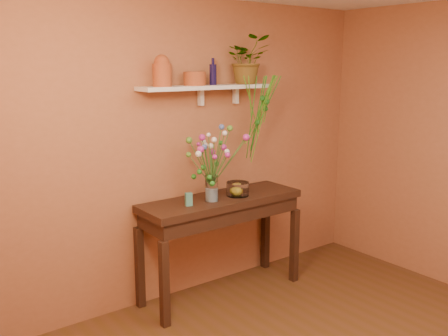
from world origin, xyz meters
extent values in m
cube|color=#A6623F|center=(0.00, 2.00, 1.35)|extent=(4.00, 0.04, 2.70)
cube|color=#A6623F|center=(-2.00, 0.00, 1.35)|extent=(0.04, 4.00, 2.70)
cube|color=#331B13|center=(0.11, 1.73, 0.90)|extent=(1.54, 0.49, 0.07)
cube|color=#331B13|center=(0.11, 1.73, 0.80)|extent=(1.48, 0.46, 0.13)
cube|color=#331B13|center=(-0.63, 1.52, 0.37)|extent=(0.07, 0.07, 0.74)
cube|color=#331B13|center=(0.84, 1.52, 0.37)|extent=(0.07, 0.07, 0.74)
cube|color=#331B13|center=(-0.63, 1.95, 0.37)|extent=(0.07, 0.07, 0.74)
cube|color=#331B13|center=(0.84, 1.95, 0.37)|extent=(0.07, 0.07, 0.74)
cube|color=white|center=(0.05, 1.87, 1.92)|extent=(1.30, 0.24, 0.04)
cube|color=white|center=(0.05, 1.97, 1.83)|extent=(0.04, 0.05, 0.15)
cube|color=white|center=(0.45, 1.97, 1.83)|extent=(0.04, 0.05, 0.15)
cylinder|color=#AA3E23|center=(-0.41, 1.85, 2.03)|extent=(0.18, 0.18, 0.19)
sphere|color=#AA3E23|center=(-0.41, 1.85, 2.14)|extent=(0.12, 0.12, 0.12)
cylinder|color=#AA3E23|center=(-0.08, 1.87, 2.00)|extent=(0.19, 0.19, 0.12)
cylinder|color=#120D36|center=(0.12, 1.87, 2.03)|extent=(0.08, 0.08, 0.18)
cylinder|color=#120D36|center=(0.12, 1.87, 2.15)|extent=(0.03, 0.03, 0.05)
imported|color=#23731E|center=(0.52, 1.88, 2.16)|extent=(0.50, 0.47, 0.45)
cylinder|color=#23731E|center=(0.46, 1.65, 1.63)|extent=(0.17, 0.41, 0.78)
cylinder|color=#41931D|center=(0.54, 1.71, 1.70)|extent=(0.13, 0.29, 0.65)
cylinder|color=#41931D|center=(0.66, 1.73, 1.80)|extent=(0.09, 0.04, 0.44)
cylinder|color=#23731E|center=(0.43, 1.63, 1.66)|extent=(0.18, 0.38, 0.72)
cylinder|color=#41931D|center=(0.58, 1.71, 1.72)|extent=(0.08, 0.30, 0.60)
cylinder|color=#41931D|center=(0.60, 1.76, 1.74)|extent=(0.03, 0.10, 0.55)
cylinder|color=#23731E|center=(0.60, 1.67, 1.76)|extent=(0.11, 0.24, 0.52)
cylinder|color=#41931D|center=(0.43, 1.73, 1.83)|extent=(0.14, 0.12, 0.39)
cylinder|color=#41931D|center=(0.59, 1.75, 1.67)|extent=(0.16, 0.14, 0.69)
cylinder|color=#23731E|center=(0.67, 1.77, 1.84)|extent=(0.14, 0.08, 0.36)
cylinder|color=#41931D|center=(0.64, 1.75, 1.83)|extent=(0.12, 0.10, 0.37)
cylinder|color=#41931D|center=(0.55, 1.70, 1.61)|extent=(0.14, 0.15, 0.81)
cylinder|color=#23731E|center=(0.44, 1.71, 1.63)|extent=(0.09, 0.23, 0.78)
cylinder|color=#41931D|center=(0.48, 1.77, 1.74)|extent=(0.28, 0.11, 0.56)
cylinder|color=#41931D|center=(0.66, 1.74, 1.79)|extent=(0.13, 0.05, 0.46)
sphere|color=#23731E|center=(0.52, 1.73, 1.59)|extent=(0.05, 0.05, 0.05)
sphere|color=#23731E|center=(0.60, 1.69, 1.78)|extent=(0.05, 0.05, 0.05)
sphere|color=#23731E|center=(0.59, 1.74, 1.81)|extent=(0.05, 0.05, 0.05)
sphere|color=#23731E|center=(0.62, 1.73, 1.71)|extent=(0.05, 0.05, 0.05)
cylinder|color=white|center=(-0.04, 1.69, 1.05)|extent=(0.11, 0.11, 0.24)
cylinder|color=silver|center=(-0.04, 1.69, 0.99)|extent=(0.10, 0.10, 0.11)
cylinder|color=#386B28|center=(-0.02, 1.59, 1.22)|extent=(0.03, 0.20, 0.30)
sphere|color=#B32993|center=(-0.01, 1.49, 1.37)|extent=(0.05, 0.05, 0.05)
cylinder|color=#386B28|center=(-0.02, 1.61, 1.31)|extent=(0.04, 0.16, 0.48)
sphere|color=silver|center=(0.00, 1.54, 1.55)|extent=(0.04, 0.04, 0.04)
cylinder|color=#386B28|center=(0.01, 1.63, 1.23)|extent=(0.09, 0.12, 0.31)
sphere|color=silver|center=(0.05, 1.58, 1.38)|extent=(0.05, 0.05, 0.05)
cylinder|color=#386B28|center=(0.07, 1.57, 1.29)|extent=(0.20, 0.24, 0.45)
sphere|color=#B32993|center=(0.17, 1.46, 1.51)|extent=(0.06, 0.06, 0.06)
cylinder|color=#386B28|center=(0.10, 1.60, 1.29)|extent=(0.26, 0.19, 0.44)
sphere|color=#589B39|center=(0.23, 1.51, 1.50)|extent=(0.05, 0.05, 0.05)
cylinder|color=#386B28|center=(0.02, 1.68, 1.24)|extent=(0.13, 0.02, 0.33)
sphere|color=#B32993|center=(0.08, 1.67, 1.40)|extent=(0.06, 0.06, 0.06)
cylinder|color=#386B28|center=(0.06, 1.68, 1.32)|extent=(0.20, 0.02, 0.50)
sphere|color=#589B39|center=(0.15, 1.67, 1.57)|extent=(0.05, 0.05, 0.05)
cylinder|color=#386B28|center=(0.05, 1.73, 1.25)|extent=(0.17, 0.10, 0.36)
sphere|color=#23731E|center=(0.13, 1.78, 1.43)|extent=(0.04, 0.04, 0.04)
cylinder|color=#386B28|center=(0.04, 1.71, 1.32)|extent=(0.15, 0.05, 0.51)
sphere|color=#4965B8|center=(0.11, 1.73, 1.58)|extent=(0.05, 0.05, 0.05)
cylinder|color=#386B28|center=(-0.01, 1.72, 1.24)|extent=(0.05, 0.08, 0.34)
sphere|color=silver|center=(0.01, 1.76, 1.41)|extent=(0.05, 0.05, 0.05)
cylinder|color=#386B28|center=(0.01, 1.75, 1.21)|extent=(0.10, 0.14, 0.28)
sphere|color=#B32993|center=(0.06, 1.81, 1.34)|extent=(0.06, 0.06, 0.06)
cylinder|color=#386B28|center=(-0.02, 1.77, 1.26)|extent=(0.03, 0.17, 0.37)
sphere|color=silver|center=(-0.01, 1.85, 1.44)|extent=(0.05, 0.05, 0.05)
cylinder|color=#386B28|center=(-0.02, 1.76, 1.24)|extent=(0.04, 0.15, 0.35)
sphere|color=silver|center=(-0.01, 1.83, 1.42)|extent=(0.05, 0.05, 0.05)
cylinder|color=#386B28|center=(-0.04, 1.78, 1.25)|extent=(0.02, 0.19, 0.35)
sphere|color=#B32993|center=(-0.05, 1.87, 1.42)|extent=(0.04, 0.04, 0.04)
cylinder|color=#386B28|center=(-0.10, 1.76, 1.27)|extent=(0.14, 0.15, 0.40)
sphere|color=#589B39|center=(-0.17, 1.83, 1.47)|extent=(0.06, 0.06, 0.06)
cylinder|color=#386B28|center=(-0.06, 1.71, 1.29)|extent=(0.07, 0.06, 0.43)
sphere|color=#B32993|center=(-0.09, 1.74, 1.50)|extent=(0.06, 0.06, 0.06)
cylinder|color=#386B28|center=(-0.12, 1.74, 1.21)|extent=(0.16, 0.13, 0.29)
sphere|color=#589B39|center=(-0.20, 1.80, 1.35)|extent=(0.05, 0.05, 0.05)
cylinder|color=#386B28|center=(-0.09, 1.69, 1.23)|extent=(0.11, 0.02, 0.31)
sphere|color=#23731E|center=(-0.14, 1.70, 1.38)|extent=(0.05, 0.05, 0.05)
cylinder|color=#386B28|center=(-0.07, 1.68, 1.25)|extent=(0.08, 0.01, 0.35)
sphere|color=#4965B8|center=(-0.11, 1.68, 1.42)|extent=(0.05, 0.05, 0.05)
cylinder|color=#386B28|center=(-0.14, 1.63, 1.23)|extent=(0.21, 0.12, 0.33)
sphere|color=silver|center=(-0.24, 1.58, 1.39)|extent=(0.05, 0.05, 0.05)
cylinder|color=#386B28|center=(-0.13, 1.63, 1.25)|extent=(0.18, 0.11, 0.36)
sphere|color=#B32993|center=(-0.22, 1.58, 1.43)|extent=(0.06, 0.06, 0.06)
cylinder|color=#386B28|center=(-0.08, 1.64, 1.31)|extent=(0.09, 0.09, 0.47)
sphere|color=silver|center=(-0.12, 1.60, 1.54)|extent=(0.04, 0.04, 0.04)
cylinder|color=#386B28|center=(-0.08, 1.60, 1.29)|extent=(0.10, 0.19, 0.44)
sphere|color=silver|center=(-0.13, 1.51, 1.51)|extent=(0.05, 0.05, 0.05)
cylinder|color=#386B28|center=(-0.07, 1.62, 1.22)|extent=(0.07, 0.14, 0.29)
sphere|color=#B32993|center=(-0.10, 1.55, 1.36)|extent=(0.04, 0.04, 0.04)
sphere|color=#23731E|center=(-0.13, 1.54, 1.13)|extent=(0.05, 0.05, 0.05)
sphere|color=#23731E|center=(-0.17, 1.76, 1.16)|extent=(0.05, 0.05, 0.05)
sphere|color=#23731E|center=(-0.11, 1.61, 1.17)|extent=(0.05, 0.05, 0.05)
sphere|color=#23731E|center=(-0.14, 1.66, 1.26)|extent=(0.05, 0.05, 0.05)
sphere|color=#23731E|center=(-0.18, 1.67, 1.22)|extent=(0.05, 0.05, 0.05)
sphere|color=#23731E|center=(0.06, 1.73, 1.25)|extent=(0.05, 0.05, 0.05)
cylinder|color=white|center=(0.26, 1.69, 1.00)|extent=(0.21, 0.21, 0.12)
cylinder|color=white|center=(0.26, 1.69, 0.94)|extent=(0.20, 0.20, 0.01)
sphere|color=yellow|center=(0.25, 1.69, 0.98)|extent=(0.08, 0.08, 0.08)
cube|color=teal|center=(-0.28, 1.68, 0.99)|extent=(0.07, 0.05, 0.11)
camera|label=1|loc=(-2.50, -1.78, 2.12)|focal=39.89mm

